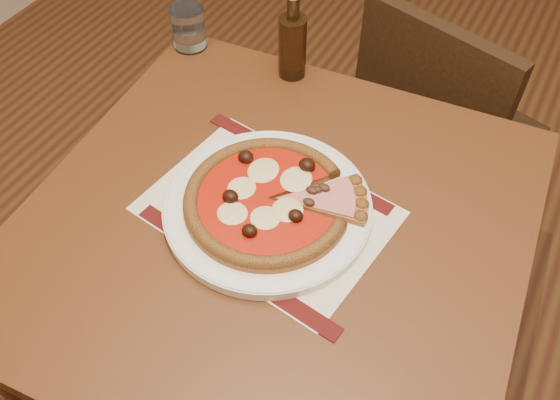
# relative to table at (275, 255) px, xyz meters

# --- Properties ---
(table) EXTENTS (0.86, 0.86, 0.75)m
(table) POSITION_rel_table_xyz_m (0.00, 0.00, 0.00)
(table) COLOR brown
(table) RESTS_ON ground
(chair_far) EXTENTS (0.48, 0.48, 0.82)m
(chair_far) POSITION_rel_table_xyz_m (0.12, 0.65, -0.18)
(chair_far) COLOR black
(chair_far) RESTS_ON ground
(placemat) EXTENTS (0.42, 0.32, 0.00)m
(placemat) POSITION_rel_table_xyz_m (-0.02, 0.01, 0.10)
(placemat) COLOR beige
(placemat) RESTS_ON table
(plate) EXTENTS (0.34, 0.34, 0.02)m
(plate) POSITION_rel_table_xyz_m (-0.02, 0.01, 0.11)
(plate) COLOR white
(plate) RESTS_ON placemat
(pizza) EXTENTS (0.27, 0.27, 0.04)m
(pizza) POSITION_rel_table_xyz_m (-0.02, 0.01, 0.13)
(pizza) COLOR #A16027
(pizza) RESTS_ON plate
(ham_slice) EXTENTS (0.15, 0.12, 0.02)m
(ham_slice) POSITION_rel_table_xyz_m (0.07, 0.07, 0.13)
(ham_slice) COLOR #A16027
(ham_slice) RESTS_ON plate
(water_glass) EXTENTS (0.09, 0.09, 0.09)m
(water_glass) POSITION_rel_table_xyz_m (-0.39, 0.33, 0.15)
(water_glass) COLOR white
(water_glass) RESTS_ON table
(bottle) EXTENTS (0.06, 0.06, 0.19)m
(bottle) POSITION_rel_table_xyz_m (-0.15, 0.35, 0.17)
(bottle) COLOR #361E0D
(bottle) RESTS_ON table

